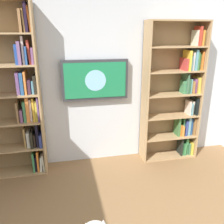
# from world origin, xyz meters

# --- Properties ---
(wall_back) EXTENTS (4.52, 0.06, 2.70)m
(wall_back) POSITION_xyz_m (0.00, -2.23, 1.35)
(wall_back) COLOR silver
(wall_back) RESTS_ON ground
(bookshelf_left) EXTENTS (0.83, 0.28, 1.98)m
(bookshelf_left) POSITION_xyz_m (-1.23, -2.06, 0.97)
(bookshelf_left) COLOR tan
(bookshelf_left) RESTS_ON ground
(bookshelf_right) EXTENTS (0.94, 0.28, 2.19)m
(bookshelf_right) POSITION_xyz_m (1.02, -2.06, 1.06)
(bookshelf_right) COLOR tan
(bookshelf_right) RESTS_ON ground
(wall_mounted_tv) EXTENTS (0.90, 0.07, 0.54)m
(wall_mounted_tv) POSITION_xyz_m (-0.05, -2.15, 1.22)
(wall_mounted_tv) COLOR #333338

